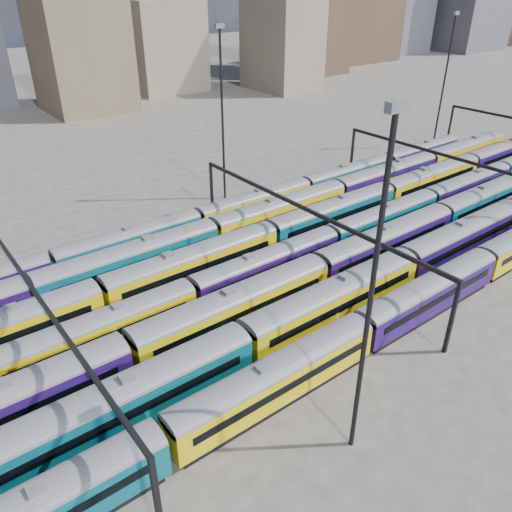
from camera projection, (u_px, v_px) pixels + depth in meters
ground at (236, 295)px, 55.90m from camera, size 500.00×500.00×0.00m
rake_0 at (429, 292)px, 51.65m from camera, size 143.59×3.00×5.05m
rake_1 at (335, 297)px, 50.28m from camera, size 113.30×3.32×5.60m
rake_2 at (128, 351)px, 43.01m from camera, size 135.89×3.31×5.59m
rake_3 at (268, 262)px, 57.02m from camera, size 141.22×2.95×4.96m
rake_4 at (270, 234)px, 62.70m from camera, size 133.35×3.25×5.49m
rake_5 at (213, 231)px, 63.29m from camera, size 134.52×3.28×5.53m
rake_6 at (198, 219)px, 67.38m from camera, size 117.47×2.87×4.82m
gantry_1 at (42, 308)px, 41.92m from camera, size 0.35×40.35×8.03m
gantry_2 at (305, 217)px, 57.91m from camera, size 0.35×40.35×8.03m
gantry_3 at (454, 165)px, 73.89m from camera, size 0.35×40.35×8.03m
mast_2 at (372, 291)px, 31.21m from camera, size 1.40×0.50×25.60m
mast_3 at (222, 110)px, 73.64m from camera, size 1.40×0.50×25.60m
mast_5 at (445, 77)px, 97.52m from camera, size 1.40×0.50×25.60m
skyline at (302, 11)px, 174.57m from camera, size 399.22×60.48×50.03m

